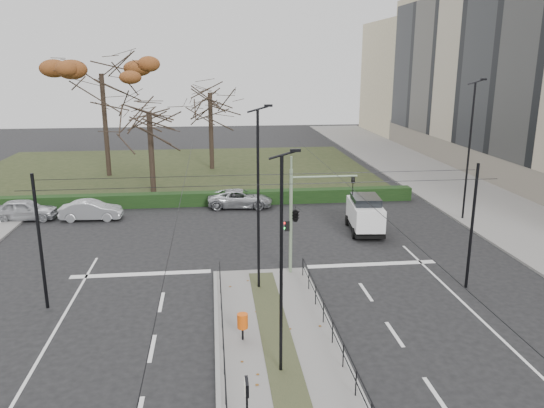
{
  "coord_description": "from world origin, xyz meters",
  "views": [
    {
      "loc": [
        -2.25,
        -20.18,
        10.37
      ],
      "look_at": [
        0.82,
        6.7,
        3.13
      ],
      "focal_mm": 35.0,
      "sensor_mm": 36.0,
      "label": 1
    }
  ],
  "objects": [
    {
      "name": "streetlamp_sidewalk",
      "position": [
        14.58,
        12.69,
        4.84
      ],
      "size": [
        0.77,
        0.16,
        9.25
      ],
      "color": "black",
      "rests_on": "sidewalk_east"
    },
    {
      "name": "hedge",
      "position": [
        -6.0,
        18.6,
        0.5
      ],
      "size": [
        38.0,
        1.0,
        1.0
      ],
      "primitive_type": "cube",
      "color": "black",
      "rests_on": "ground"
    },
    {
      "name": "streetlamp_median_near",
      "position": [
        -0.1,
        -4.2,
        4.04
      ],
      "size": [
        0.64,
        0.13,
        7.66
      ],
      "color": "black",
      "rests_on": "median_island"
    },
    {
      "name": "rust_tree",
      "position": [
        -11.93,
        30.1,
        9.4
      ],
      "size": [
        8.59,
        8.59,
        12.25
      ],
      "color": "black",
      "rests_on": "park"
    },
    {
      "name": "park",
      "position": [
        -6.0,
        32.0,
        0.05
      ],
      "size": [
        38.0,
        26.0,
        0.1
      ],
      "primitive_type": "cube",
      "color": "black",
      "rests_on": "ground"
    },
    {
      "name": "median_railing",
      "position": [
        0.0,
        -2.6,
        0.98
      ],
      "size": [
        4.14,
        13.24,
        0.92
      ],
      "color": "black",
      "rests_on": "median_island"
    },
    {
      "name": "parked_car_first",
      "position": [
        -15.01,
        16.05,
        0.73
      ],
      "size": [
        4.3,
        1.76,
        1.46
      ],
      "primitive_type": "imported",
      "rotation": [
        0.0,
        0.0,
        1.56
      ],
      "color": "#A6A8AE",
      "rests_on": "ground"
    },
    {
      "name": "info_panel",
      "position": [
        -1.51,
        -7.59,
        1.64
      ],
      "size": [
        0.11,
        0.5,
        1.91
      ],
      "color": "black",
      "rests_on": "median_island"
    },
    {
      "name": "sidewalk_east",
      "position": [
        18.0,
        22.0,
        0.07
      ],
      "size": [
        8.0,
        90.0,
        0.14
      ],
      "primitive_type": "cube",
      "color": "slate",
      "rests_on": "ground"
    },
    {
      "name": "ground",
      "position": [
        0.0,
        0.0,
        0.0
      ],
      "size": [
        140.0,
        140.0,
        0.0
      ],
      "primitive_type": "plane",
      "color": "black",
      "rests_on": "ground"
    },
    {
      "name": "median_island",
      "position": [
        0.0,
        -2.5,
        0.07
      ],
      "size": [
        4.4,
        15.0,
        0.14
      ],
      "primitive_type": "cube",
      "color": "slate",
      "rests_on": "ground"
    },
    {
      "name": "traffic_light",
      "position": [
        1.81,
        4.5,
        3.22
      ],
      "size": [
        3.6,
        2.07,
        5.29
      ],
      "color": "gray",
      "rests_on": "median_island"
    },
    {
      "name": "bare_tree_center",
      "position": [
        -2.3,
        32.35,
        7.0
      ],
      "size": [
        6.58,
        6.58,
        9.9
      ],
      "color": "black",
      "rests_on": "park"
    },
    {
      "name": "parked_car_fourth",
      "position": [
        -0.28,
        17.71,
        0.66
      ],
      "size": [
        4.91,
        2.58,
        1.32
      ],
      "primitive_type": "imported",
      "rotation": [
        0.0,
        0.0,
        1.49
      ],
      "color": "#A6A8AE",
      "rests_on": "ground"
    },
    {
      "name": "bare_tree_near",
      "position": [
        -7.08,
        22.56,
        6.17
      ],
      "size": [
        6.73,
        6.73,
        8.71
      ],
      "color": "black",
      "rests_on": "park"
    },
    {
      "name": "streetlamp_median_far",
      "position": [
        -0.23,
        2.84,
        4.45
      ],
      "size": [
        0.71,
        0.14,
        8.48
      ],
      "color": "black",
      "rests_on": "median_island"
    },
    {
      "name": "catenary",
      "position": [
        0.0,
        1.62,
        3.42
      ],
      "size": [
        20.0,
        34.0,
        6.0
      ],
      "color": "black",
      "rests_on": "ground"
    },
    {
      "name": "white_van",
      "position": [
        7.2,
        10.96,
        1.21
      ],
      "size": [
        2.32,
        4.43,
        2.31
      ],
      "color": "white",
      "rests_on": "ground"
    },
    {
      "name": "parked_car_second",
      "position": [
        -10.53,
        15.6,
        0.67
      ],
      "size": [
        4.11,
        1.52,
        1.34
      ],
      "primitive_type": "imported",
      "rotation": [
        0.0,
        0.0,
        1.55
      ],
      "color": "#A6A8AE",
      "rests_on": "ground"
    },
    {
      "name": "litter_bin",
      "position": [
        -1.29,
        -1.97,
        0.9
      ],
      "size": [
        0.41,
        0.41,
        1.06
      ],
      "color": "black",
      "rests_on": "median_island"
    }
  ]
}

